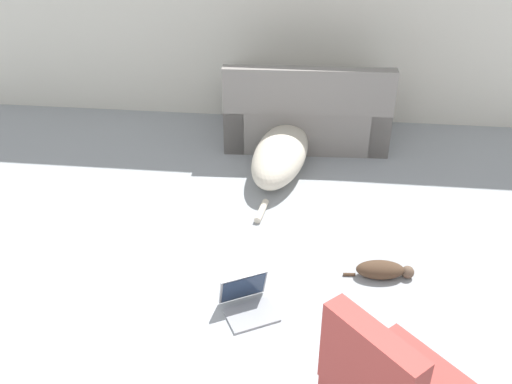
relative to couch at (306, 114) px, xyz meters
name	(u,v)px	position (x,y,z in m)	size (l,w,h in m)	color
couch	(306,114)	(0.00, 0.00, 0.00)	(1.66, 0.94, 0.89)	gray
dog	(282,150)	(-0.20, -0.63, -0.11)	(0.63, 1.75, 0.37)	beige
cat	(383,270)	(0.63, -2.16, -0.23)	(0.51, 0.19, 0.13)	#473323
laptop_open	(247,299)	(-0.29, -2.59, -0.21)	(0.43, 0.43, 0.25)	gray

